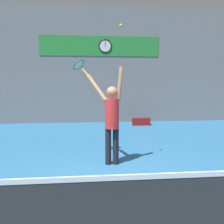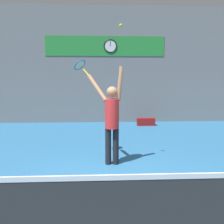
% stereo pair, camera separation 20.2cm
% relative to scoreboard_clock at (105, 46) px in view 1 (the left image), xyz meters
% --- Properties ---
extents(ground_plane, '(18.00, 18.00, 0.00)m').
position_rel_scoreboard_clock_xyz_m(ground_plane, '(-0.22, -6.39, -3.31)').
color(ground_plane, teal).
extents(back_wall, '(18.00, 0.10, 5.00)m').
position_rel_scoreboard_clock_xyz_m(back_wall, '(-0.22, 0.08, -0.81)').
color(back_wall, slate).
rests_on(back_wall, ground_plane).
extents(sponsor_banner, '(5.10, 0.02, 0.84)m').
position_rel_scoreboard_clock_xyz_m(sponsor_banner, '(-0.22, 0.02, -0.00)').
color(sponsor_banner, '#288C38').
extents(scoreboard_clock, '(0.57, 0.05, 0.57)m').
position_rel_scoreboard_clock_xyz_m(scoreboard_clock, '(0.00, 0.00, 0.00)').
color(scoreboard_clock, white).
extents(court_net, '(8.02, 0.07, 1.06)m').
position_rel_scoreboard_clock_xyz_m(court_net, '(-0.22, -7.73, -2.81)').
color(court_net, '#333333').
rests_on(court_net, ground_plane).
extents(tennis_player, '(0.82, 0.51, 2.12)m').
position_rel_scoreboard_clock_xyz_m(tennis_player, '(-0.17, -5.01, -2.26)').
color(tennis_player, black).
rests_on(tennis_player, ground_plane).
extents(tennis_racket, '(0.40, 0.37, 0.37)m').
position_rel_scoreboard_clock_xyz_m(tennis_racket, '(-0.85, -4.58, -1.15)').
color(tennis_racket, yellow).
extents(tennis_ball, '(0.07, 0.07, 0.07)m').
position_rel_scoreboard_clock_xyz_m(tennis_ball, '(0.01, -5.10, -0.40)').
color(tennis_ball, '#CCDB2D').
extents(equipment_bag, '(0.73, 0.24, 0.31)m').
position_rel_scoreboard_clock_xyz_m(equipment_bag, '(1.44, -0.80, -3.16)').
color(equipment_bag, maroon).
rests_on(equipment_bag, ground_plane).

